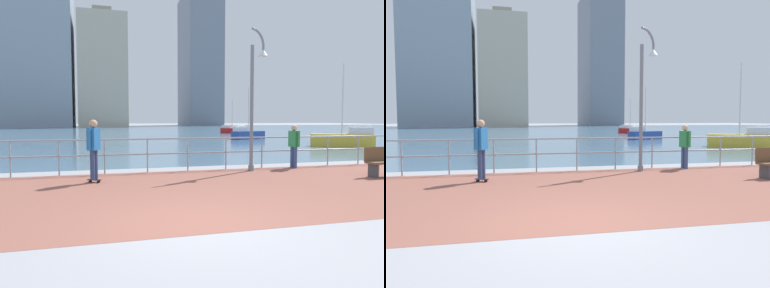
# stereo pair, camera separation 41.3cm
# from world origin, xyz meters

# --- Properties ---
(ground) EXTENTS (220.00, 220.00, 0.00)m
(ground) POSITION_xyz_m (0.00, 40.00, 0.00)
(ground) COLOR #9E9EA3
(brick_paving) EXTENTS (28.00, 6.72, 0.01)m
(brick_paving) POSITION_xyz_m (0.00, 2.75, 0.00)
(brick_paving) COLOR #935647
(brick_paving) RESTS_ON ground
(harbor_water) EXTENTS (180.00, 88.00, 0.00)m
(harbor_water) POSITION_xyz_m (0.00, 51.11, 0.00)
(harbor_water) COLOR slate
(harbor_water) RESTS_ON ground
(waterfront_railing) EXTENTS (25.25, 0.06, 1.15)m
(waterfront_railing) POSITION_xyz_m (-0.00, 6.11, 0.79)
(waterfront_railing) COLOR #8C99A3
(waterfront_railing) RESTS_ON ground
(lamppost) EXTENTS (0.78, 0.48, 4.88)m
(lamppost) POSITION_xyz_m (3.67, 5.58, 2.70)
(lamppost) COLOR slate
(lamppost) RESTS_ON ground
(skateboarder) EXTENTS (0.40, 0.52, 1.77)m
(skateboarder) POSITION_xyz_m (-1.73, 4.53, 1.07)
(skateboarder) COLOR black
(skateboarder) RESTS_ON ground
(bystander) EXTENTS (0.31, 0.56, 1.58)m
(bystander) POSITION_xyz_m (5.31, 5.76, 0.92)
(bystander) COLOR #384C7A
(bystander) RESTS_ON ground
(sailboat_navy) EXTENTS (3.46, 2.16, 4.65)m
(sailboat_navy) POSITION_xyz_m (11.54, 23.92, 0.44)
(sailboat_navy) COLOR #284799
(sailboat_navy) RESTS_ON ground
(sailboat_ivory) EXTENTS (2.45, 3.08, 4.29)m
(sailboat_ivory) POSITION_xyz_m (15.02, 36.69, 0.41)
(sailboat_ivory) COLOR #B21E1E
(sailboat_ivory) RESTS_ON ground
(sailboat_white) EXTENTS (3.91, 2.92, 5.37)m
(sailboat_white) POSITION_xyz_m (13.97, 14.02, 0.51)
(sailboat_white) COLOR gold
(sailboat_white) RESTS_ON ground
(tower_brick) EXTENTS (10.05, 15.38, 39.56)m
(tower_brick) POSITION_xyz_m (28.45, 96.66, 18.95)
(tower_brick) COLOR slate
(tower_brick) RESTS_ON ground
(tower_beige) EXTENTS (10.80, 13.78, 27.40)m
(tower_beige) POSITION_xyz_m (0.07, 81.49, 12.87)
(tower_beige) COLOR #B2AD99
(tower_beige) RESTS_ON ground
(tower_glass) EXTENTS (15.29, 15.53, 39.73)m
(tower_glass) POSITION_xyz_m (-14.12, 82.72, 19.03)
(tower_glass) COLOR #8493A3
(tower_glass) RESTS_ON ground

